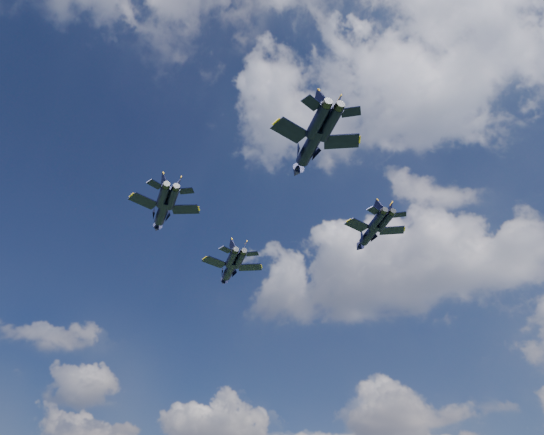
{
  "coord_description": "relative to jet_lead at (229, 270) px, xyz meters",
  "views": [
    {
      "loc": [
        26.28,
        -61.78,
        3.31
      ],
      "look_at": [
        -5.13,
        6.73,
        54.53
      ],
      "focal_mm": 35.0,
      "sensor_mm": 36.0,
      "label": 1
    }
  ],
  "objects": [
    {
      "name": "jet_lead",
      "position": [
        0.0,
        0.0,
        0.0
      ],
      "size": [
        13.64,
        14.5,
        3.83
      ],
      "rotation": [
        0.0,
        0.0,
        0.73
      ],
      "color": "black"
    },
    {
      "name": "jet_left",
      "position": [
        1.17,
        -25.31,
        -2.0
      ],
      "size": [
        13.12,
        13.19,
        3.58
      ],
      "rotation": [
        0.0,
        0.0,
        0.78
      ],
      "color": "black"
    },
    {
      "name": "jet_right",
      "position": [
        29.38,
        0.5,
        1.2
      ],
      "size": [
        12.68,
        14.06,
        3.65
      ],
      "rotation": [
        0.0,
        0.0,
        0.7
      ],
      "color": "black"
    },
    {
      "name": "jet_slot",
      "position": [
        28.51,
        -28.29,
        -0.33
      ],
      "size": [
        14.57,
        15.61,
        4.11
      ],
      "rotation": [
        0.0,
        0.0,
        0.73
      ],
      "color": "black"
    }
  ]
}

